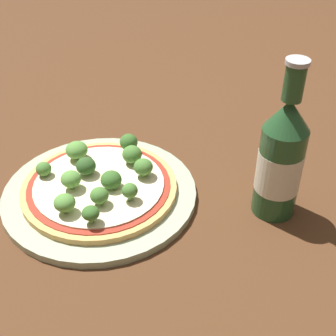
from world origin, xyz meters
The scene contains 16 objects.
ground_plane centered at (0.00, 0.00, 0.00)m, with size 3.00×3.00×0.00m, color #4C2D19.
plate centered at (0.00, 0.00, 0.01)m, with size 0.29×0.29×0.01m.
pizza centered at (0.00, 0.00, 0.02)m, with size 0.23×0.23×0.01m.
broccoli_floret_0 centered at (0.04, -0.08, 0.04)m, with size 0.02×0.02×0.03m.
broccoli_floret_1 centered at (0.00, 0.09, 0.04)m, with size 0.03×0.03×0.03m.
broccoli_floret_2 centered at (0.06, -0.01, 0.04)m, with size 0.02×0.02×0.03m.
broccoli_floret_3 centered at (0.02, 0.07, 0.04)m, with size 0.03×0.03×0.03m.
broccoli_floret_4 centered at (-0.03, 0.01, 0.04)m, with size 0.03×0.03×0.03m.
broccoli_floret_5 centered at (-0.01, -0.07, 0.04)m, with size 0.03×0.03×0.03m.
broccoli_floret_6 centered at (-0.06, 0.04, 0.04)m, with size 0.03×0.03×0.03m.
broccoli_floret_7 centered at (-0.03, -0.03, 0.04)m, with size 0.03×0.03×0.03m.
broccoli_floret_8 centered at (0.05, 0.04, 0.04)m, with size 0.03×0.03×0.03m.
broccoli_floret_9 centered at (0.02, 0.00, 0.04)m, with size 0.03×0.03×0.03m.
broccoli_floret_10 centered at (0.03, -0.04, 0.04)m, with size 0.03×0.03×0.03m.
broccoli_floret_11 centered at (-0.09, -0.02, 0.04)m, with size 0.02×0.02×0.02m.
beer_bottle centered at (0.25, 0.08, 0.09)m, with size 0.06×0.06×0.24m.
Camera 1 is at (0.33, -0.45, 0.46)m, focal length 50.00 mm.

